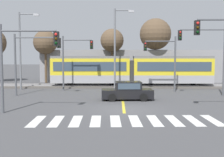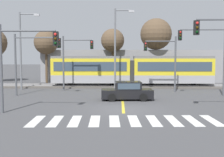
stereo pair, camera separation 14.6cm
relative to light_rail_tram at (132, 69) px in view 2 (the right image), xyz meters
name	(u,v)px [view 2 (the right image)]	position (x,y,z in m)	size (l,w,h in m)	color
ground_plane	(123,110)	(-1.19, -14.07, -2.05)	(200.00, 200.00, 0.00)	#474749
track_bed	(121,86)	(-1.19, 0.01, -1.96)	(120.00, 4.00, 0.18)	#56514C
rail_near	(122,85)	(-1.19, -0.71, -1.82)	(120.00, 0.08, 0.10)	#939399
rail_far	(121,84)	(-1.19, 0.73, -1.82)	(120.00, 0.08, 0.10)	#939399
light_rail_tram	(132,69)	(0.00, 0.00, 0.00)	(18.50, 2.64, 3.43)	#9E9EA3
crosswalk_stripe_0	(35,121)	(-6.13, -17.55, -2.04)	(0.56, 2.80, 0.01)	silver
crosswalk_stripe_1	(55,121)	(-5.03, -17.51, -2.04)	(0.56, 2.80, 0.01)	silver
crosswalk_stripe_2	(75,121)	(-3.94, -17.46, -2.04)	(0.56, 2.80, 0.01)	silver
crosswalk_stripe_3	(95,121)	(-2.84, -17.42, -2.04)	(0.56, 2.80, 0.01)	silver
crosswalk_stripe_4	(114,121)	(-1.74, -17.37, -2.04)	(0.56, 2.80, 0.01)	silver
crosswalk_stripe_5	(134,121)	(-0.64, -17.33, -2.04)	(0.56, 2.80, 0.01)	silver
crosswalk_stripe_6	(154,121)	(0.46, -17.28, -2.04)	(0.56, 2.80, 0.01)	silver
crosswalk_stripe_7	(173,121)	(1.56, -17.23, -2.04)	(0.56, 2.80, 0.01)	silver
crosswalk_stripe_8	(193,120)	(2.66, -17.19, -2.04)	(0.56, 2.80, 0.01)	silver
crosswalk_stripe_9	(212,120)	(3.76, -17.14, -2.04)	(0.56, 2.80, 0.01)	silver
lane_centre_line	(122,98)	(-1.19, -8.67, -2.05)	(0.20, 13.35, 0.01)	gold
sedan_crossing	(127,91)	(-0.81, -9.81, -1.35)	(4.29, 2.09, 1.52)	black
traffic_light_far_right	(164,56)	(3.05, -4.53, 1.59)	(3.25, 0.38, 5.57)	#515459
traffic_light_mid_right	(209,49)	(6.56, -7.42, 2.19)	(4.25, 0.38, 6.38)	#515459
traffic_light_near_left	(21,54)	(-7.61, -15.34, 1.67)	(3.75, 0.38, 5.59)	#515459
traffic_light_far_left	(74,55)	(-6.22, -3.49, 1.70)	(3.25, 0.38, 5.69)	#515459
traffic_light_mid_left	(32,54)	(-9.40, -7.51, 1.75)	(4.25, 0.38, 5.60)	#515459
street_lamp_west	(22,46)	(-11.83, -2.91, 2.65)	(2.20, 0.28, 8.25)	slate
street_lamp_centre	(117,44)	(-1.72, -3.15, 2.79)	(2.07, 0.28, 8.55)	slate
bare_tree_west	(46,43)	(-11.24, 4.66, 3.35)	(3.21, 3.21, 7.05)	brown
bare_tree_east	(113,41)	(-2.35, 4.92, 3.59)	(3.11, 3.11, 7.25)	brown
bare_tree_far_east	(156,34)	(3.52, 5.67, 4.50)	(4.25, 4.25, 8.70)	brown
building_backdrop_far	(132,65)	(0.42, 8.31, 0.18)	(25.35, 6.00, 4.45)	gray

